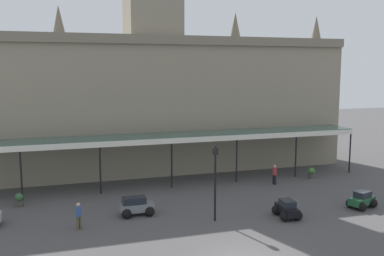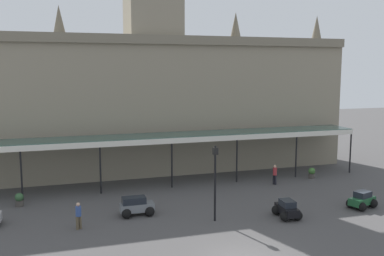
% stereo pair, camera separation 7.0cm
% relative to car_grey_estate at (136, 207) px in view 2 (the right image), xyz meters
% --- Properties ---
extents(station_building, '(37.07, 6.50, 21.87)m').
position_rel_car_grey_estate_xyz_m(station_building, '(4.00, 12.65, 6.57)').
color(station_building, gray).
rests_on(station_building, ground).
extents(entrance_canopy, '(34.71, 3.26, 4.20)m').
position_rel_car_grey_estate_xyz_m(entrance_canopy, '(4.00, 7.17, 3.48)').
color(entrance_canopy, '#38564C').
rests_on(entrance_canopy, ground).
extents(car_grey_estate, '(2.25, 1.55, 1.27)m').
position_rel_car_grey_estate_xyz_m(car_grey_estate, '(0.00, 0.00, 0.00)').
color(car_grey_estate, slate).
rests_on(car_grey_estate, ground).
extents(car_black_sedan, '(1.62, 2.11, 1.19)m').
position_rel_car_grey_estate_xyz_m(car_black_sedan, '(9.38, -3.37, -0.06)').
color(car_black_sedan, black).
rests_on(car_black_sedan, ground).
extents(car_green_sedan, '(2.22, 1.89, 1.19)m').
position_rel_car_grey_estate_xyz_m(car_green_sedan, '(15.43, -3.18, -0.06)').
color(car_green_sedan, '#1E512D').
rests_on(car_green_sedan, ground).
extents(pedestrian_beside_cars, '(0.34, 0.38, 1.67)m').
position_rel_car_grey_estate_xyz_m(pedestrian_beside_cars, '(12.53, 4.22, 0.34)').
color(pedestrian_beside_cars, black).
rests_on(pedestrian_beside_cars, ground).
extents(pedestrian_near_entrance, '(0.35, 0.34, 1.67)m').
position_rel_car_grey_estate_xyz_m(pedestrian_near_entrance, '(-3.80, -1.46, 0.34)').
color(pedestrian_near_entrance, brown).
rests_on(pedestrian_near_entrance, ground).
extents(victorian_lamppost, '(0.30, 0.30, 4.92)m').
position_rel_car_grey_estate_xyz_m(victorian_lamppost, '(4.64, -2.55, 2.49)').
color(victorian_lamppost, black).
rests_on(victorian_lamppost, ground).
extents(planter_by_canopy, '(0.60, 0.60, 0.96)m').
position_rel_car_grey_estate_xyz_m(planter_by_canopy, '(16.68, 5.10, -0.07)').
color(planter_by_canopy, '#47423D').
rests_on(planter_by_canopy, ground).
extents(planter_forecourt_centre, '(0.60, 0.60, 0.96)m').
position_rel_car_grey_estate_xyz_m(planter_forecourt_centre, '(-7.62, 4.37, -0.07)').
color(planter_forecourt_centre, '#47423D').
rests_on(planter_forecourt_centre, ground).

